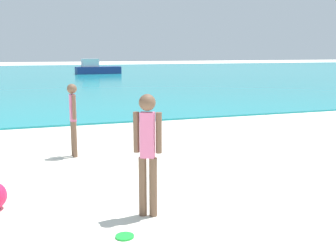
% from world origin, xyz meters
% --- Properties ---
extents(water, '(160.00, 60.00, 0.06)m').
position_xyz_m(water, '(0.00, 45.50, 0.03)').
color(water, teal).
rests_on(water, ground).
extents(person_standing, '(0.37, 0.24, 1.76)m').
position_xyz_m(person_standing, '(-1.07, 7.77, 1.00)').
color(person_standing, brown).
rests_on(person_standing, ground).
extents(frisbee, '(0.24, 0.24, 0.03)m').
position_xyz_m(frisbee, '(-1.56, 7.18, 0.01)').
color(frisbee, green).
rests_on(frisbee, ground).
extents(person_distant, '(0.22, 0.38, 1.64)m').
position_xyz_m(person_distant, '(-1.68, 11.59, 0.93)').
color(person_distant, brown).
rests_on(person_distant, ground).
extents(boat_far, '(4.63, 1.70, 1.55)m').
position_xyz_m(boat_far, '(4.47, 45.21, 0.60)').
color(boat_far, navy).
rests_on(boat_far, water).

